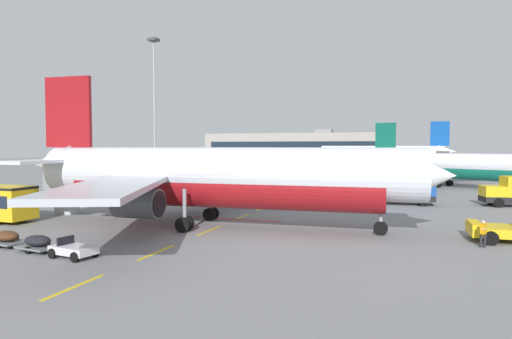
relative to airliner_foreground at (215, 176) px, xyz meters
The scene contains 12 objects.
ground 31.36m from the airliner_foreground, 44.32° to the left, with size 400.00×400.00×0.00m, color slate.
apron_paint_markings 19.04m from the airliner_foreground, 89.19° to the left, with size 8.00×94.26×0.01m.
airliner_foreground is the anchor object (origin of this frame).
airliner_mid_left 47.27m from the airliner_foreground, 64.55° to the left, with size 27.95×26.50×10.25m.
airliner_far_right 92.02m from the airliner_foreground, 85.37° to the left, with size 35.81×35.69×12.58m.
fuel_service_truck 23.29m from the airliner_foreground, 55.29° to the left, with size 7.14×3.02×3.14m.
ground_power_truck 26.33m from the airliner_foreground, 154.70° to the left, with size 7.17×3.11×3.14m.
baggage_train 14.02m from the airliner_foreground, 126.18° to the right, with size 11.68×3.39×1.14m.
ground_crew_worker 19.03m from the airliner_foreground, ahead, with size 0.46×0.55×1.70m.
uld_cargo_container 16.24m from the airliner_foreground, behind, with size 1.83×1.80×1.60m.
apron_light_mast_near 56.55m from the airliner_foreground, 126.17° to the left, with size 1.80×1.80×26.86m.
terminal_satellite 134.47m from the airliner_foreground, 100.85° to the left, with size 64.33×24.46×12.44m.
Camera 1 is at (32.16, -14.13, 6.29)m, focal length 31.92 mm.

